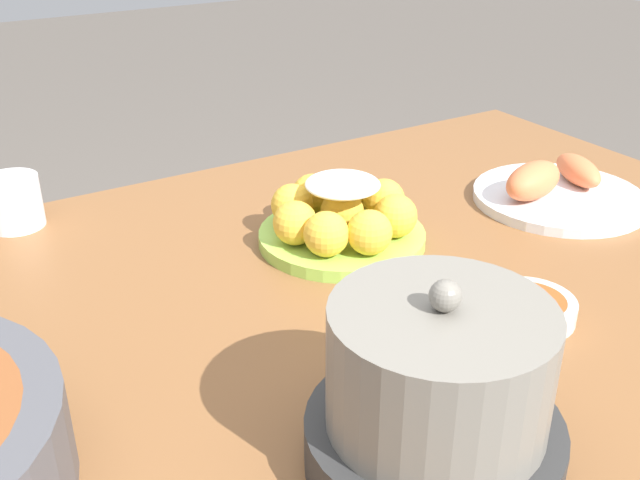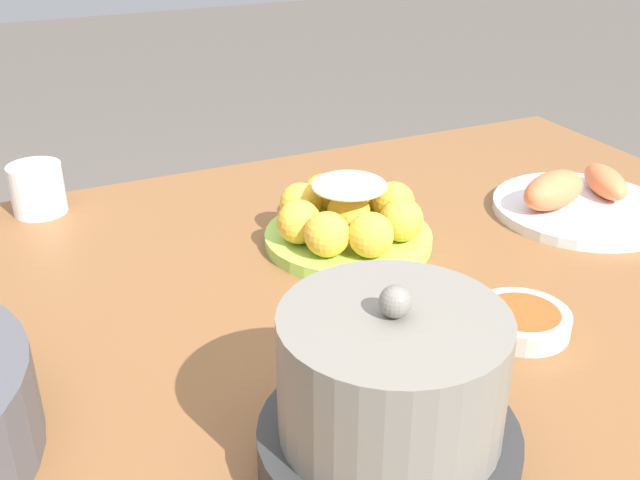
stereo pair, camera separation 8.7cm
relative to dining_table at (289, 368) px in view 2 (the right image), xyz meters
name	(u,v)px [view 2 (the right image)]	position (x,y,z in m)	size (l,w,h in m)	color
dining_table	(289,368)	(0.00, 0.00, 0.00)	(1.40, 0.84, 0.71)	brown
cake_plate	(348,219)	(-0.12, -0.10, 0.13)	(0.21, 0.21, 0.09)	#99CC4C
sauce_bowl	(522,320)	(-0.19, 0.16, 0.10)	(0.10, 0.10, 0.02)	beige
seafood_platter	(578,201)	(-0.45, -0.04, 0.11)	(0.24, 0.24, 0.06)	silver
cup_near	(37,189)	(0.22, -0.36, 0.13)	(0.07, 0.07, 0.07)	white
warming_pot	(390,403)	(0.03, 0.27, 0.16)	(0.20, 0.20, 0.17)	#2D2D2D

